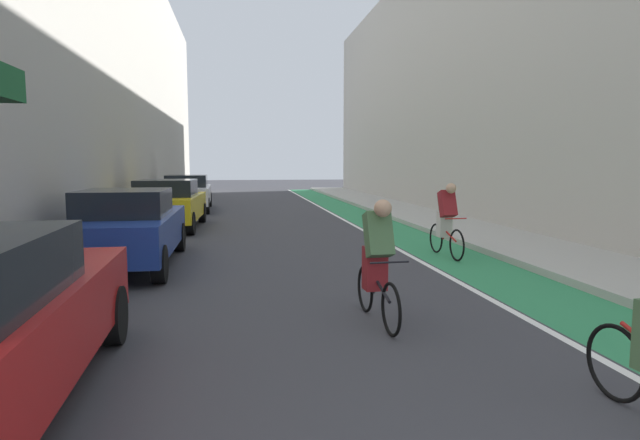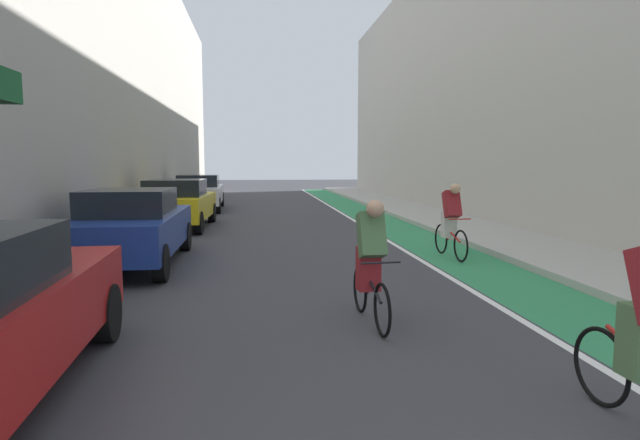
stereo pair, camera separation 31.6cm
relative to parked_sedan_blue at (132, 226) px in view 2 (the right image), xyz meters
The scene contains 11 objects.
ground_plane 6.79m from the parked_sedan_blue, 60.93° to the left, with size 93.01×93.01×0.00m, color #38383D.
bike_lane_paint 10.45m from the parked_sedan_blue, 49.25° to the left, with size 1.60×42.28×0.00m, color #2D8451.
lane_divider_stripe 9.89m from the parked_sedan_blue, 53.22° to the left, with size 0.12×42.28×0.00m, color white.
sidewalk_right 11.89m from the parked_sedan_blue, 41.66° to the left, with size 2.54×42.28×0.14m, color #A8A59E.
building_facade_left 9.51m from the parked_sedan_blue, 109.89° to the left, with size 4.15×42.28×10.60m.
building_facade_right 15.78m from the parked_sedan_blue, 41.10° to the left, with size 2.40×38.28×11.05m, color #B2ADA3.
parked_sedan_blue is the anchor object (origin of this frame).
parked_sedan_yellow_cab 6.07m from the parked_sedan_blue, 90.02° to the left, with size 2.09×4.38×1.53m.
parked_sedan_white 12.43m from the parked_sedan_blue, 90.00° to the left, with size 2.05×4.78×1.53m.
cyclist_mid 5.81m from the parked_sedan_blue, 47.84° to the right, with size 0.48×1.70×1.60m.
cyclist_trailing 6.63m from the parked_sedan_blue, ahead, with size 0.48×1.72×1.62m.
Camera 2 is at (-0.79, 0.49, 2.05)m, focal length 29.56 mm.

